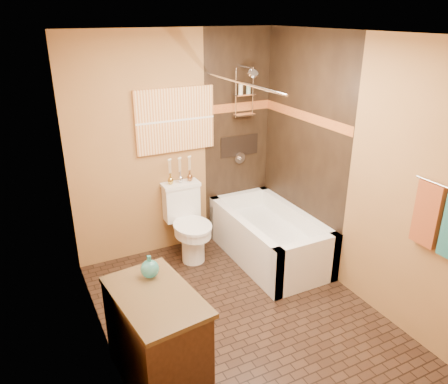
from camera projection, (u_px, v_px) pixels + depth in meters
floor at (239, 313)px, 4.14m from camera, size 3.00×3.00×0.00m
wall_left at (95, 220)px, 3.16m from camera, size 0.02×3.00×2.50m
wall_right at (351, 170)px, 4.16m from camera, size 0.02×3.00×2.50m
wall_back at (176, 146)px, 4.89m from camera, size 2.40×0.02×2.50m
wall_front at (371, 284)px, 2.42m from camera, size 2.40×0.02×2.50m
ceiling at (243, 33)px, 3.18m from camera, size 3.00×3.00×0.00m
alcove_tile_back at (237, 138)px, 5.21m from camera, size 0.85×0.01×2.50m
alcove_tile_right at (303, 149)px, 4.77m from camera, size 0.01×1.50×2.50m
mosaic_band_back at (238, 107)px, 5.06m from camera, size 0.85×0.01×0.10m
mosaic_band_right at (304, 116)px, 4.62m from camera, size 0.01×1.50×0.10m
alcove_niche at (239, 146)px, 5.25m from camera, size 0.50×0.01×0.25m
shower_fixtures at (244, 104)px, 4.97m from camera, size 0.24×0.33×1.16m
curtain_rod at (241, 83)px, 4.15m from camera, size 0.03×1.55×0.03m
towel_bar at (448, 188)px, 3.19m from camera, size 0.02×0.55×0.02m
towel_rust at (427, 214)px, 3.41m from camera, size 0.05×0.22×0.52m
sunset_painting at (175, 120)px, 4.75m from camera, size 0.90×0.04×0.70m
vanity_mirror at (106, 209)px, 2.73m from camera, size 0.01×1.00×0.90m
bathtub at (269, 240)px, 5.00m from camera, size 0.80×1.50×0.55m
toilet at (188, 222)px, 4.96m from camera, size 0.43×0.63×0.84m
vanity at (157, 337)px, 3.27m from camera, size 0.63×0.93×0.77m
teal_bottle at (150, 267)px, 3.30m from camera, size 0.18×0.18×0.22m
bud_vases at (180, 170)px, 4.89m from camera, size 0.30×0.06×0.29m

